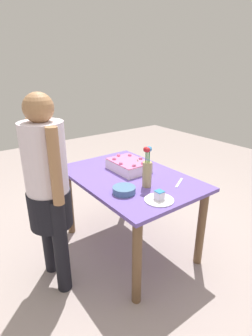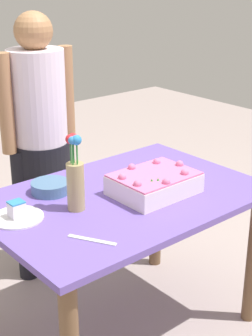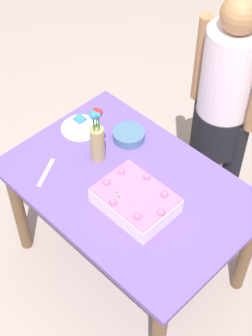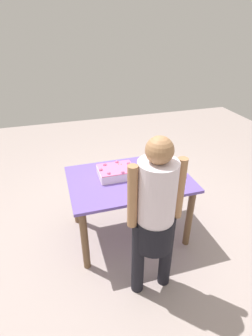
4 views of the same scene
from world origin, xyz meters
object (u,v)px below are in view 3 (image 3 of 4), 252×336
Objects in this scene: flower_vase at (97,138)px; fruit_bowl at (129,135)px; serving_plate_with_slice at (80,126)px; cake_knife at (46,172)px; sheet_cake at (135,200)px; person_standing at (225,102)px.

fruit_bowl is at bearing 87.25° from flower_vase.
cake_knife is (0.12, -0.34, -0.02)m from serving_plate_with_slice.
serving_plate_with_slice is (-0.60, 0.18, -0.03)m from sheet_cake.
sheet_cake is 2.09× the size of fruit_bowl.
sheet_cake is 1.70× the size of serving_plate_with_slice.
cake_knife is 1.12× the size of fruit_bowl.
person_standing reaches higher than serving_plate_with_slice.
fruit_bowl is (-0.35, 0.31, -0.02)m from sheet_cake.
person_standing reaches higher than sheet_cake.
sheet_cake is at bearing 80.66° from cake_knife.
person_standing is at bearing 97.13° from sheet_cake.
cake_knife is at bearing -70.42° from serving_plate_with_slice.
sheet_cake is 1.87× the size of cake_knife.
sheet_cake reaches higher than fruit_bowl.
serving_plate_with_slice is 1.23× the size of fruit_bowl.
cake_knife is 0.32m from flower_vase.
person_standing is (-0.10, 0.80, 0.07)m from sheet_cake.
fruit_bowl is 0.12× the size of person_standing.
cake_knife is at bearing -160.63° from sheet_cake.
serving_plate_with_slice reaches higher than fruit_bowl.
sheet_cake is 0.62m from serving_plate_with_slice.
person_standing is (0.25, 0.49, 0.09)m from fruit_bowl.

